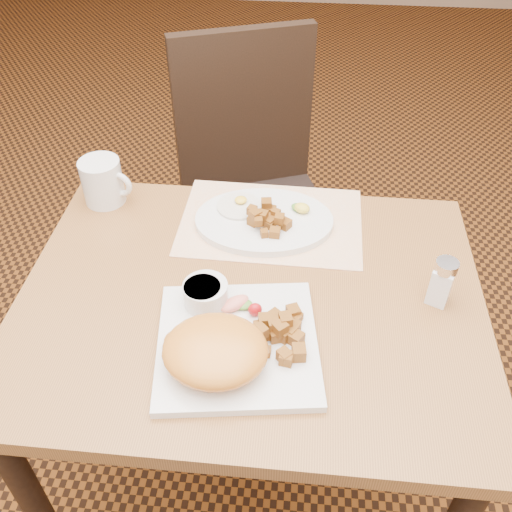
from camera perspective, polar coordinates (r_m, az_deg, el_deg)
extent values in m
plane|color=black|center=(1.73, -0.39, -21.51)|extent=(8.00, 8.00, 0.00)
cube|color=#965F2E|center=(1.12, -0.57, -4.59)|extent=(0.90, 0.70, 0.03)
cylinder|color=black|center=(1.67, -13.22, -4.86)|extent=(0.05, 0.05, 0.71)
cylinder|color=black|center=(1.63, 14.95, -6.85)|extent=(0.05, 0.05, 0.71)
cube|color=black|center=(1.75, 0.46, 3.38)|extent=(0.54, 0.54, 0.05)
cylinder|color=black|center=(2.08, 3.91, 2.06)|extent=(0.04, 0.04, 0.42)
cylinder|color=black|center=(1.84, 7.36, -4.95)|extent=(0.04, 0.04, 0.42)
cylinder|color=black|center=(2.01, -5.87, 0.36)|extent=(0.04, 0.04, 0.42)
cylinder|color=black|center=(1.76, -3.72, -7.19)|extent=(0.04, 0.04, 0.42)
cube|color=black|center=(1.77, -1.25, 14.19)|extent=(0.41, 0.18, 0.50)
cube|color=white|center=(1.27, 1.51, 3.44)|extent=(0.40, 0.29, 0.00)
cube|color=silver|center=(1.02, -1.86, -8.78)|extent=(0.32, 0.32, 0.02)
ellipsoid|color=orange|center=(0.96, -4.09, -9.39)|extent=(0.18, 0.16, 0.07)
ellipsoid|color=orange|center=(0.96, -2.71, -11.22)|extent=(0.07, 0.06, 0.02)
ellipsoid|color=orange|center=(1.00, -7.20, -8.48)|extent=(0.07, 0.06, 0.02)
cylinder|color=silver|center=(1.06, -5.05, -3.80)|extent=(0.08, 0.08, 0.05)
cylinder|color=beige|center=(1.04, -5.41, -3.17)|extent=(0.07, 0.07, 0.01)
ellipsoid|color=#387223|center=(1.06, -1.39, -4.82)|extent=(0.04, 0.03, 0.01)
ellipsoid|color=red|center=(1.04, -0.10, -5.37)|extent=(0.03, 0.03, 0.03)
ellipsoid|color=#F28C72|center=(1.06, -2.15, -4.77)|extent=(0.06, 0.06, 0.02)
cylinder|color=white|center=(1.29, -1.69, 5.01)|extent=(0.10, 0.10, 0.01)
ellipsoid|color=yellow|center=(1.29, -1.53, 5.63)|extent=(0.03, 0.03, 0.01)
ellipsoid|color=#387223|center=(1.28, 4.37, 4.82)|extent=(0.05, 0.05, 0.01)
ellipsoid|color=yellow|center=(1.27, 4.63, 4.81)|extent=(0.04, 0.04, 0.02)
cube|color=white|center=(1.12, 17.99, -2.85)|extent=(0.05, 0.05, 0.08)
cylinder|color=silver|center=(1.09, 18.54, -0.98)|extent=(0.06, 0.06, 0.02)
cylinder|color=silver|center=(1.36, -15.12, 7.21)|extent=(0.09, 0.09, 0.11)
torus|color=silver|center=(1.33, -13.48, 7.00)|extent=(0.06, 0.03, 0.06)
cube|color=#8C5216|center=(1.01, 2.82, -7.73)|extent=(0.03, 0.03, 0.02)
cube|color=#8C5216|center=(1.04, 4.07, -6.15)|extent=(0.03, 0.03, 0.02)
cube|color=#8C5216|center=(1.02, 2.24, -7.00)|extent=(0.03, 0.03, 0.02)
cube|color=#8C5216|center=(1.00, 1.78, -6.88)|extent=(0.02, 0.02, 0.02)
cube|color=#8C5216|center=(1.02, 0.43, -7.13)|extent=(0.03, 0.03, 0.02)
cube|color=#8C5216|center=(1.00, 1.99, -7.92)|extent=(0.03, 0.03, 0.02)
cube|color=#8C5216|center=(1.00, 2.97, -6.45)|extent=(0.03, 0.03, 0.02)
cube|color=#8C5216|center=(0.97, 3.05, -10.16)|extent=(0.03, 0.03, 0.02)
cube|color=#8C5216|center=(1.01, 3.41, -7.53)|extent=(0.03, 0.03, 0.02)
cube|color=#8C5216|center=(0.99, -0.03, -7.49)|extent=(0.03, 0.03, 0.02)
cube|color=#8C5216|center=(0.99, 0.94, -9.52)|extent=(0.02, 0.02, 0.02)
cube|color=#8C5216|center=(1.01, 3.43, -7.45)|extent=(0.03, 0.03, 0.02)
cube|color=#8C5216|center=(1.00, 0.91, -6.42)|extent=(0.03, 0.02, 0.02)
cube|color=#8C5216|center=(0.99, 2.44, -7.26)|extent=(0.03, 0.03, 0.02)
cube|color=#8C5216|center=(0.98, 2.85, -9.96)|extent=(0.03, 0.03, 0.02)
cube|color=#8C5216|center=(1.00, 4.05, -8.22)|extent=(0.03, 0.03, 0.02)
cube|color=#8C5216|center=(1.01, 1.40, -7.67)|extent=(0.03, 0.03, 0.02)
cube|color=#8C5216|center=(1.04, 3.75, -5.66)|extent=(0.03, 0.03, 0.02)
cube|color=#8C5216|center=(0.99, 0.33, -7.61)|extent=(0.03, 0.03, 0.02)
cube|color=#8C5216|center=(1.02, 3.74, -7.13)|extent=(0.03, 0.03, 0.02)
cube|color=#8C5216|center=(1.03, 1.92, -6.11)|extent=(0.03, 0.03, 0.02)
cube|color=#8C5216|center=(0.98, 4.32, -9.59)|extent=(0.03, 0.03, 0.03)
cube|color=#8C5216|center=(1.27, 1.21, 4.72)|extent=(0.02, 0.02, 0.02)
cube|color=#8C5216|center=(1.20, 1.89, 2.37)|extent=(0.02, 0.02, 0.02)
cube|color=#8C5216|center=(1.21, 0.24, 3.45)|extent=(0.02, 0.02, 0.02)
cube|color=#8C5216|center=(1.24, 0.59, 3.82)|extent=(0.02, 0.02, 0.01)
cube|color=#8C5216|center=(1.23, 0.54, 4.22)|extent=(0.02, 0.02, 0.01)
cube|color=#8C5216|center=(1.23, -0.28, 3.56)|extent=(0.03, 0.03, 0.02)
cube|color=#8C5216|center=(1.23, 1.99, 4.36)|extent=(0.02, 0.02, 0.01)
cube|color=#8C5216|center=(1.22, 2.98, 3.20)|extent=(0.03, 0.03, 0.02)
cube|color=#8C5216|center=(1.24, 1.46, 3.69)|extent=(0.03, 0.03, 0.02)
cube|color=#8C5216|center=(1.21, 2.36, 3.74)|extent=(0.02, 0.02, 0.02)
cube|color=#8C5216|center=(1.22, -0.08, 4.11)|extent=(0.03, 0.03, 0.02)
cube|color=#8C5216|center=(1.24, -0.41, 4.60)|extent=(0.02, 0.02, 0.02)
cube|color=#8C5216|center=(1.20, 0.83, 2.30)|extent=(0.02, 0.02, 0.02)
cube|color=#8C5216|center=(1.26, 1.45, 4.56)|extent=(0.03, 0.03, 0.02)
cube|color=#8C5216|center=(1.23, 1.34, 3.39)|extent=(0.03, 0.03, 0.02)
cube|color=#8C5216|center=(1.22, 0.66, 4.06)|extent=(0.03, 0.03, 0.02)
cube|color=#8C5216|center=(1.25, 1.06, 5.26)|extent=(0.03, 0.03, 0.02)
cube|color=#8C5216|center=(1.22, 1.39, 3.18)|extent=(0.02, 0.03, 0.02)
cube|color=#8C5216|center=(1.24, 1.22, 3.70)|extent=(0.03, 0.03, 0.02)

